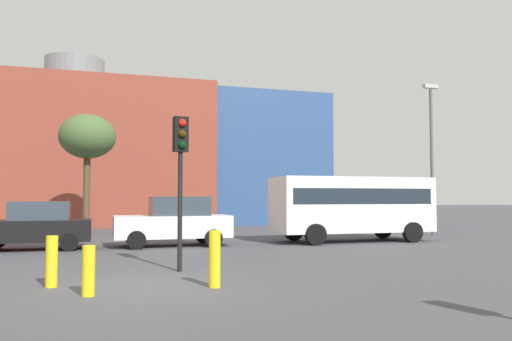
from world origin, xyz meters
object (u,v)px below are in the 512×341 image
Objects in this scene: bare_tree_0 at (87,138)px; bollard_yellow_1 at (89,271)px; traffic_light_island at (181,157)px; parked_car_1 at (35,226)px; bollard_yellow_0 at (52,261)px; bollard_yellow_2 at (215,259)px; parked_car_2 at (174,221)px; street_lamp at (432,149)px; white_bus at (352,203)px.

bare_tree_0 reaches higher than bollard_yellow_1.
parked_car_1 is at bearing -157.68° from traffic_light_island.
bare_tree_0 is 16.17m from bollard_yellow_0.
bollard_yellow_0 is at bearing 162.24° from bollard_yellow_2.
bare_tree_0 is at bearing 99.75° from bollard_yellow_2.
bollard_yellow_2 is at bearing 86.87° from parked_car_2.
street_lamp is (17.06, 10.48, 3.81)m from bollard_yellow_0.
traffic_light_island is at bearing 27.03° from bollard_yellow_0.
street_lamp reaches higher than parked_car_1.
parked_car_1 is 8.40m from bare_tree_0.
bare_tree_0 is 17.38m from bollard_yellow_1.
parked_car_2 reaches higher than bollard_yellow_1.
bollard_yellow_2 is (-8.04, -9.18, -1.04)m from white_bus.
bollard_yellow_0 is 1.46m from bollard_yellow_1.
bollard_yellow_2 is at bearing -1.16° from traffic_light_island.
traffic_light_island is (-0.85, -6.89, 1.94)m from parked_car_2.
parked_car_1 is 18.73m from street_lamp.
traffic_light_island is at bearing 97.47° from bollard_yellow_2.
white_bus is at bearing 178.96° from parked_car_1.
parked_car_2 is 8.86m from bare_tree_0.
parked_car_2 is 0.65× the size of white_bus.
bollard_yellow_0 is (-3.75, -8.37, -0.41)m from parked_car_2.
parked_car_2 is 7.56m from white_bus.
street_lamp is (13.30, 2.11, 3.39)m from parked_car_2.
white_bus is 5.80× the size of bollard_yellow_2.
white_bus reaches higher than parked_car_2.
bare_tree_0 is 17.39m from bollard_yellow_2.
bollard_yellow_0 is at bearing 98.33° from parked_car_1.
bare_tree_0 reaches higher than bollard_yellow_0.
parked_car_2 is at bearing -1.72° from white_bus.
parked_car_1 is 0.65× the size of bare_tree_0.
street_lamp is (5.78, 2.33, 2.72)m from white_bus.
parked_car_1 is at bearing -102.63° from bare_tree_0.
traffic_light_island is at bearing 38.54° from white_bus.
parked_car_2 is at bearing -64.91° from bare_tree_0.
bollard_yellow_1 is 2.50m from bollard_yellow_2.
parked_car_1 is 4.98m from parked_car_2.
bollard_yellow_2 is at bearing -80.25° from bare_tree_0.
white_bus is 10.77m from traffic_light_island.
bollard_yellow_0 is (1.23, -8.37, -0.33)m from parked_car_1.
parked_car_1 reaches higher than bollard_yellow_0.
white_bus is 14.15m from bollard_yellow_1.
parked_car_1 is 3.40× the size of bollard_yellow_2.
street_lamp reaches higher than bollard_yellow_0.
street_lamp is at bearing -158.02° from white_bus.
traffic_light_island is (4.13, -6.89, 2.03)m from parked_car_1.
white_bus is at bearing -34.26° from bare_tree_0.
street_lamp is at bearing 31.57° from bollard_yellow_0.
white_bus reaches higher than bollard_yellow_2.
parked_car_2 is 9.19m from bollard_yellow_0.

